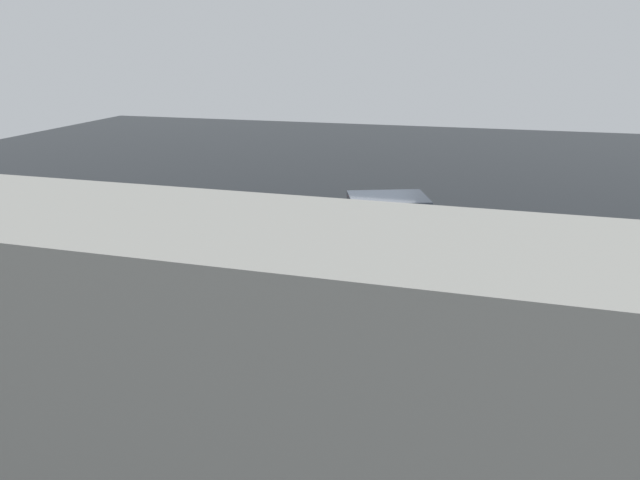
% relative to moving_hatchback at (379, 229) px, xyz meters
% --- Properties ---
extents(ground_plane, '(60.00, 60.00, 0.00)m').
position_rel_moving_hatchback_xyz_m(ground_plane, '(0.27, -0.00, -1.03)').
color(ground_plane, black).
extents(kerb_strip, '(24.00, 3.20, 0.04)m').
position_rel_moving_hatchback_xyz_m(kerb_strip, '(0.27, 4.20, -1.01)').
color(kerb_strip, gray).
rests_on(kerb_strip, ground).
extents(moving_hatchback, '(4.24, 2.84, 2.06)m').
position_rel_moving_hatchback_xyz_m(moving_hatchback, '(0.00, 0.00, 0.00)').
color(moving_hatchback, red).
rests_on(moving_hatchback, ground).
extents(fire_hydrant, '(0.42, 0.31, 0.80)m').
position_rel_moving_hatchback_xyz_m(fire_hydrant, '(3.89, 2.51, -0.63)').
color(fire_hydrant, gold).
rests_on(fire_hydrant, ground).
extents(pedestrian, '(0.28, 0.57, 1.22)m').
position_rel_moving_hatchback_xyz_m(pedestrian, '(4.94, 2.39, -0.34)').
color(pedestrian, silver).
rests_on(pedestrian, ground).
extents(metal_railing, '(8.25, 0.04, 1.05)m').
position_rel_moving_hatchback_xyz_m(metal_railing, '(0.26, 5.22, -0.29)').
color(metal_railing, '#B7BABF').
rests_on(metal_railing, ground).
extents(sign_post, '(0.07, 0.44, 2.40)m').
position_rel_moving_hatchback_xyz_m(sign_post, '(4.37, 4.02, 0.55)').
color(sign_post, '#4C4C51').
rests_on(sign_post, ground).
extents(puddle_patch, '(3.56, 3.56, 0.01)m').
position_rel_moving_hatchback_xyz_m(puddle_patch, '(-0.10, 0.00, -1.02)').
color(puddle_patch, black).
rests_on(puddle_patch, ground).
extents(building_block, '(10.04, 2.40, 4.41)m').
position_rel_moving_hatchback_xyz_m(building_block, '(0.53, 9.63, 1.18)').
color(building_block, slate).
rests_on(building_block, ground).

